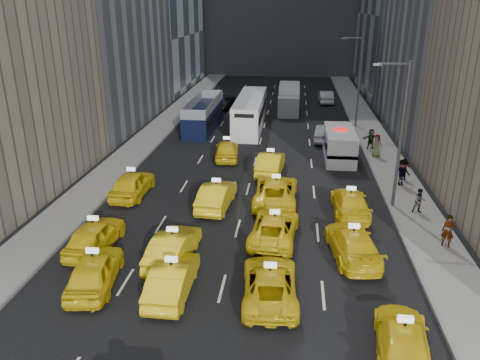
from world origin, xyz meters
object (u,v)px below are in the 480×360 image
object	(u,v)px
pedestrian_0	(448,231)
nypd_van	(339,145)
double_decker	(204,114)
box_truck	(289,99)
city_bus	(250,112)

from	to	relation	value
pedestrian_0	nypd_van	bearing A→B (deg)	128.01
double_decker	pedestrian_0	distance (m)	28.63
double_decker	box_truck	distance (m)	12.02
city_bus	pedestrian_0	world-z (taller)	city_bus
nypd_van	double_decker	xyz separation A→B (m)	(-12.79, 8.38, 0.31)
nypd_van	double_decker	world-z (taller)	double_decker
double_decker	city_bus	size ratio (longest dim) A/B	0.83
double_decker	pedestrian_0	bearing A→B (deg)	-52.77
double_decker	box_truck	size ratio (longest dim) A/B	1.45
box_truck	pedestrian_0	distance (m)	32.72
nypd_van	city_bus	distance (m)	12.46
box_truck	pedestrian_0	xyz separation A→B (m)	(8.68, -31.54, -0.51)
nypd_van	pedestrian_0	size ratio (longest dim) A/B	3.55
city_bus	box_truck	distance (m)	8.46
city_bus	box_truck	size ratio (longest dim) A/B	1.75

